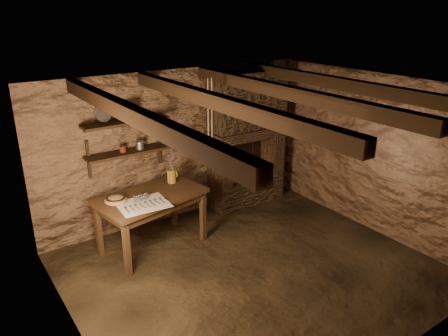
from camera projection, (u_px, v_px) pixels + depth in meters
floor at (251, 270)px, 5.80m from camera, size 4.50×4.50×0.00m
back_wall at (175, 146)px, 6.92m from camera, size 4.50×0.04×2.40m
front_wall at (394, 260)px, 3.83m from camera, size 4.50×0.04×2.40m
left_wall at (69, 239)px, 4.18m from camera, size 0.04×4.00×2.40m
right_wall at (371, 153)px, 6.57m from camera, size 0.04×4.00×2.40m
ceiling at (256, 89)px, 4.95m from camera, size 4.50×4.00×0.04m
beam_far_left at (133, 115)px, 4.19m from camera, size 0.14×3.95×0.16m
beam_mid_left at (220, 102)px, 4.72m from camera, size 0.14×3.95×0.16m
beam_mid_right at (288, 93)px, 5.25m from camera, size 0.14×3.95×0.16m
beam_far_right at (344, 84)px, 5.78m from camera, size 0.14×3.95×0.16m
shelf_lower at (129, 152)px, 6.31m from camera, size 1.25×0.30×0.04m
shelf_upper at (126, 122)px, 6.15m from camera, size 1.25×0.30×0.04m
hearth at (247, 135)px, 7.39m from camera, size 1.43×0.51×2.30m
work_table at (152, 219)px, 6.18m from camera, size 1.59×1.09×0.83m
linen_cloth at (143, 204)px, 5.74m from camera, size 0.68×0.56×0.01m
pewter_cutlery_row at (144, 204)px, 5.72m from camera, size 0.55×0.25×0.01m
drinking_glasses at (140, 198)px, 5.83m from camera, size 0.21×0.06×0.08m
stoneware_jug at (171, 170)px, 6.39m from camera, size 0.17×0.17×0.46m
wooden_bowl at (116, 200)px, 5.78m from camera, size 0.35×0.35×0.11m
iron_stockpot at (129, 114)px, 6.14m from camera, size 0.26×0.26×0.19m
tin_pan at (103, 114)px, 6.02m from camera, size 0.25×0.14×0.23m
small_kettle at (140, 145)px, 6.38m from camera, size 0.18×0.15×0.18m
rusty_tin at (123, 149)px, 6.24m from camera, size 0.09×0.09×0.09m
red_pot at (252, 164)px, 7.59m from camera, size 0.22×0.22×0.54m
hanging_ropes at (210, 121)px, 6.00m from camera, size 0.08×0.08×1.20m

